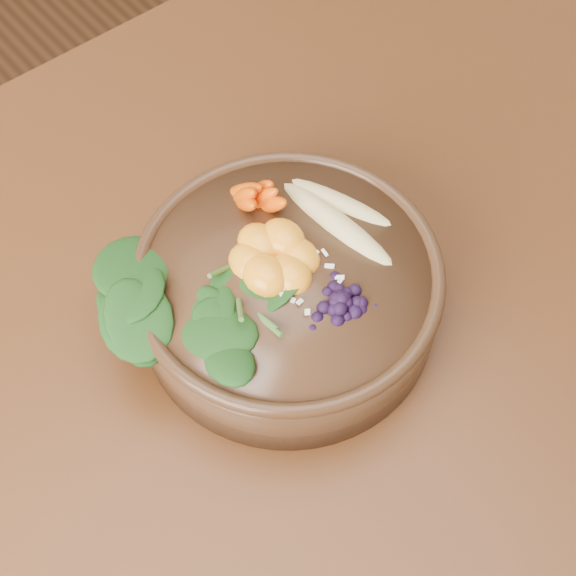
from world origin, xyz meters
The scene contains 9 objects.
ground centered at (0.00, 0.00, 0.00)m, with size 4.00×4.00×0.00m, color #381E0F.
dining_table centered at (0.00, 0.00, 0.66)m, with size 1.60×0.90×0.75m.
stoneware_bowl centered at (-0.12, -0.07, 0.79)m, with size 0.32×0.32×0.09m, color #442A18.
kale_heap centered at (-0.18, -0.01, 0.86)m, with size 0.21×0.19×0.05m, color #1F4A1A, non-canonical shape.
carrot_cluster centered at (-0.08, 0.03, 0.88)m, with size 0.07×0.07×0.09m, color #FB5500, non-canonical shape.
banana_halves centered at (-0.03, -0.04, 0.85)m, with size 0.09×0.18×0.03m.
mandarin_cluster centered at (-0.12, -0.05, 0.85)m, with size 0.09×0.10×0.03m, color orange, non-canonical shape.
blueberry_pile centered at (-0.10, -0.13, 0.86)m, with size 0.15×0.11×0.04m, color black, non-canonical shape.
coconut_flakes centered at (-0.11, -0.09, 0.84)m, with size 0.10×0.08×0.01m, color white, non-canonical shape.
Camera 1 is at (-0.40, -0.41, 1.51)m, focal length 50.00 mm.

